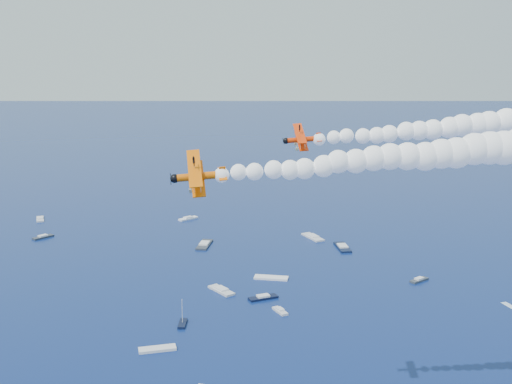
{
  "coord_description": "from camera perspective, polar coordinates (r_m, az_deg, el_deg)",
  "views": [
    {
      "loc": [
        -6.06,
        -81.93,
        75.17
      ],
      "look_at": [
        -5.88,
        22.01,
        52.45
      ],
      "focal_mm": 45.21,
      "sensor_mm": 36.0,
      "label": 1
    }
  ],
  "objects": [
    {
      "name": "boat_wakes",
      "position": [
        159.14,
        9.53,
        -16.03
      ],
      "size": [
        134.09,
        89.32,
        0.04
      ],
      "color": "white",
      "rests_on": "ground"
    },
    {
      "name": "biplane_trail",
      "position": [
        95.39,
        -5.03,
        1.39
      ],
      "size": [
        9.53,
        11.69,
        9.66
      ],
      "primitive_type": null,
      "rotation": [
        -0.45,
        0.07,
        3.25
      ],
      "color": "#EE6305"
    },
    {
      "name": "smoke_trail_lead",
      "position": [
        121.88,
        16.63,
        5.49
      ],
      "size": [
        52.61,
        10.85,
        9.48
      ],
      "primitive_type": null,
      "rotation": [
        0.0,
        0.0,
        3.2
      ],
      "color": "white"
    },
    {
      "name": "smoke_trail_trail",
      "position": [
        99.14,
        10.4,
        2.81
      ],
      "size": [
        52.88,
        16.1,
        9.48
      ],
      "primitive_type": null,
      "rotation": [
        0.0,
        0.0,
        3.25
      ],
      "color": "white"
    },
    {
      "name": "spectator_boats",
      "position": [
        211.66,
        1.32,
        -8.37
      ],
      "size": [
        238.34,
        196.5,
        0.7
      ],
      "color": "white",
      "rests_on": "ground"
    },
    {
      "name": "biplane_lead",
      "position": [
        115.92,
        4.15,
        4.65
      ],
      "size": [
        7.64,
        9.2,
        7.45
      ],
      "primitive_type": null,
      "rotation": [
        -0.35,
        0.07,
        3.2
      ],
      "color": "#F03405"
    }
  ]
}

